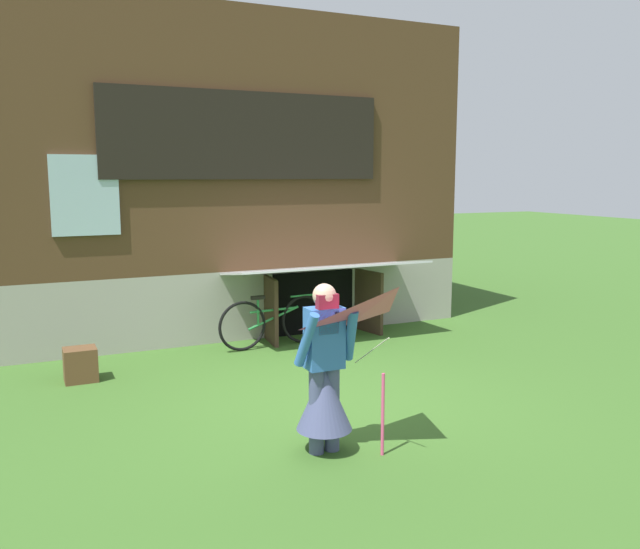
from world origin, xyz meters
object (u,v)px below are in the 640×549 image
(person, at_px, (325,382))
(wooden_crate, at_px, (80,365))
(kite, at_px, (398,332))
(bicycle_green, at_px, (274,321))

(person, xyz_separation_m, wooden_crate, (-1.86, 3.22, -0.46))
(kite, relative_size, wooden_crate, 3.47)
(person, height_order, bicycle_green, person)
(wooden_crate, bearing_deg, kite, -58.56)
(person, bearing_deg, kite, -32.29)
(person, relative_size, wooden_crate, 3.76)
(person, distance_m, bicycle_green, 3.90)
(person, height_order, kite, person)
(person, bearing_deg, bicycle_green, 94.66)
(bicycle_green, height_order, wooden_crate, bicycle_green)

